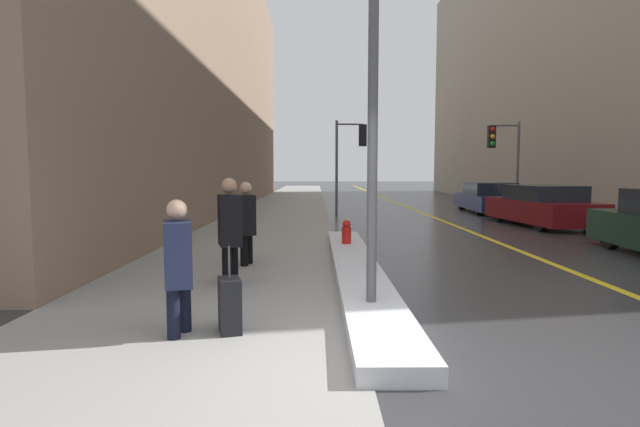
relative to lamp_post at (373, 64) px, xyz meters
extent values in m
plane|color=#2D2D30|center=(-0.19, -1.68, -2.98)|extent=(160.00, 160.00, 0.00)
cube|color=gray|center=(-2.19, 13.32, -2.98)|extent=(4.00, 80.00, 0.01)
cube|color=gold|center=(3.81, 13.32, -2.98)|extent=(0.16, 80.00, 0.00)
cube|color=silver|center=(0.03, 2.45, -2.89)|extent=(0.74, 8.93, 0.19)
cube|color=#846B56|center=(-7.19, 18.32, 3.84)|extent=(6.00, 36.00, 13.65)
cube|color=gray|center=(12.81, 20.32, 5.04)|extent=(6.00, 36.00, 16.05)
cylinder|color=#515156|center=(0.00, 0.00, -0.60)|extent=(0.12, 0.12, 4.77)
cylinder|color=#515156|center=(0.20, 14.96, -1.07)|extent=(0.11, 0.11, 3.83)
cylinder|color=#515156|center=(0.75, 15.03, 0.70)|extent=(1.10, 0.21, 0.07)
cube|color=black|center=(1.29, 15.10, 0.25)|extent=(0.32, 0.24, 0.90)
sphere|color=red|center=(1.28, 15.22, 0.54)|extent=(0.19, 0.19, 0.19)
sphere|color=orange|center=(1.28, 15.22, 0.25)|extent=(0.19, 0.19, 0.19)
sphere|color=green|center=(1.28, 15.22, -0.04)|extent=(0.19, 0.19, 0.19)
cylinder|color=#515156|center=(7.56, 14.43, -1.12)|extent=(0.11, 0.11, 3.73)
cylinder|color=#515156|center=(7.01, 14.44, 0.60)|extent=(1.10, 0.08, 0.07)
cube|color=black|center=(6.46, 14.45, 0.15)|extent=(0.30, 0.20, 0.90)
sphere|color=red|center=(6.45, 14.33, 0.44)|extent=(0.19, 0.19, 0.19)
sphere|color=orange|center=(6.45, 14.33, 0.15)|extent=(0.19, 0.19, 0.19)
sphere|color=green|center=(6.45, 14.33, -0.14)|extent=(0.19, 0.19, 0.19)
cylinder|color=black|center=(-2.08, -0.56, -2.59)|extent=(0.14, 0.14, 0.78)
cylinder|color=black|center=(-2.14, -0.79, -2.59)|extent=(0.14, 0.14, 0.78)
cube|color=#191E38|center=(-2.11, -0.68, -2.10)|extent=(0.40, 0.53, 0.68)
sphere|color=tan|center=(-2.11, -0.68, -1.63)|extent=(0.21, 0.21, 0.21)
cylinder|color=black|center=(-1.95, 1.82, -2.54)|extent=(0.15, 0.15, 0.88)
cylinder|color=black|center=(-2.00, 1.56, -2.54)|extent=(0.15, 0.15, 0.88)
cube|color=black|center=(-1.97, 1.69, -1.98)|extent=(0.45, 0.60, 0.77)
sphere|color=tan|center=(-1.97, 1.69, -1.46)|extent=(0.24, 0.24, 0.24)
cube|color=black|center=(-2.08, 2.04, -2.14)|extent=(0.16, 0.24, 0.28)
cylinder|color=black|center=(-1.92, 3.43, -2.57)|extent=(0.15, 0.15, 0.83)
cylinder|color=black|center=(-1.98, 3.18, -2.57)|extent=(0.15, 0.15, 0.83)
cube|color=black|center=(-1.95, 3.31, -2.04)|extent=(0.42, 0.56, 0.73)
sphere|color=tan|center=(-1.95, 3.31, -1.54)|extent=(0.22, 0.22, 0.22)
cube|color=black|center=(-2.05, 3.64, -2.19)|extent=(0.16, 0.24, 0.28)
cylinder|color=black|center=(5.98, 5.24, -2.64)|extent=(0.25, 0.70, 0.69)
cube|color=#600F14|center=(6.55, 9.96, -2.49)|extent=(2.15, 4.57, 0.68)
cube|color=black|center=(6.56, 9.85, -1.92)|extent=(1.83, 2.43, 0.47)
cylinder|color=black|center=(5.68, 11.27, -2.64)|extent=(0.29, 0.69, 0.67)
cylinder|color=black|center=(7.19, 11.39, -2.64)|extent=(0.29, 0.69, 0.67)
cylinder|color=black|center=(5.90, 8.53, -2.64)|extent=(0.29, 0.69, 0.67)
cylinder|color=black|center=(7.41, 8.65, -2.64)|extent=(0.29, 0.69, 0.67)
cube|color=navy|center=(6.71, 15.32, -2.53)|extent=(2.06, 4.68, 0.61)
cube|color=black|center=(6.70, 15.21, -1.97)|extent=(1.80, 2.47, 0.51)
cylinder|color=black|center=(6.01, 16.78, -2.67)|extent=(0.26, 0.64, 0.63)
cylinder|color=black|center=(7.56, 16.70, -2.67)|extent=(0.26, 0.64, 0.63)
cylinder|color=black|center=(5.86, 13.94, -2.67)|extent=(0.26, 0.64, 0.63)
cylinder|color=black|center=(7.41, 13.86, -2.67)|extent=(0.26, 0.64, 0.63)
cube|color=black|center=(-1.59, -0.58, -2.68)|extent=(0.31, 0.41, 0.60)
cylinder|color=#4C4C51|center=(-1.59, -0.58, -2.21)|extent=(0.02, 0.02, 0.35)
cylinder|color=red|center=(0.00, 4.80, -2.71)|extent=(0.20, 0.20, 0.55)
sphere|color=red|center=(0.00, 4.80, -2.37)|extent=(0.18, 0.18, 0.18)
camera|label=1|loc=(-0.66, -5.86, -1.23)|focal=28.00mm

